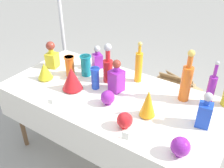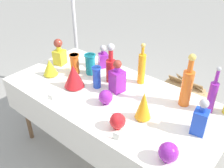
{
  "view_description": "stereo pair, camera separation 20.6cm",
  "coord_description": "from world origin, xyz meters",
  "px_view_note": "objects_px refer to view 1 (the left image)",
  "views": [
    {
      "loc": [
        0.96,
        -1.46,
        1.95
      ],
      "look_at": [
        0.0,
        0.0,
        0.86
      ],
      "focal_mm": 40.0,
      "sensor_mm": 36.0,
      "label": 1
    },
    {
      "loc": [
        1.13,
        -1.34,
        1.95
      ],
      "look_at": [
        0.0,
        0.0,
        0.86
      ],
      "focal_mm": 40.0,
      "sensor_mm": 36.0,
      "label": 2
    }
  ],
  "objects_px": {
    "fluted_vase_1": "(45,71)",
    "cardboard_box_behind_right": "(174,98)",
    "fluted_vase_2": "(148,103)",
    "round_bowl_2": "(180,147)",
    "round_bowl_1": "(108,97)",
    "square_decanter_1": "(117,78)",
    "square_decanter_2": "(205,112)",
    "canopy_pole": "(62,30)",
    "cardboard_box_behind_left": "(171,98)",
    "round_bowl_0": "(125,120)",
    "tall_bottle_1": "(108,66)",
    "slender_vase_1": "(70,65)",
    "slender_vase_0": "(86,65)",
    "square_decanter_3": "(52,56)",
    "slender_vase_2": "(95,77)",
    "square_decanter_0": "(97,58)",
    "fluted_vase_0": "(72,78)",
    "tall_bottle_3": "(139,66)",
    "tall_bottle_4": "(211,89)",
    "tall_bottle_0": "(186,81)"
  },
  "relations": [
    {
      "from": "slender_vase_0",
      "to": "round_bowl_2",
      "type": "distance_m",
      "value": 1.2
    },
    {
      "from": "square_decanter_1",
      "to": "canopy_pole",
      "type": "xyz_separation_m",
      "value": [
        -1.18,
        0.61,
        -0.0
      ]
    },
    {
      "from": "slender_vase_2",
      "to": "round_bowl_1",
      "type": "distance_m",
      "value": 0.27
    },
    {
      "from": "slender_vase_1",
      "to": "cardboard_box_behind_left",
      "type": "bearing_deg",
      "value": 53.67
    },
    {
      "from": "tall_bottle_4",
      "to": "round_bowl_1",
      "type": "relative_size",
      "value": 3.17
    },
    {
      "from": "square_decanter_3",
      "to": "round_bowl_2",
      "type": "bearing_deg",
      "value": -15.61
    },
    {
      "from": "round_bowl_1",
      "to": "square_decanter_1",
      "type": "bearing_deg",
      "value": 102.8
    },
    {
      "from": "tall_bottle_1",
      "to": "tall_bottle_3",
      "type": "distance_m",
      "value": 0.27
    },
    {
      "from": "square_decanter_3",
      "to": "fluted_vase_0",
      "type": "bearing_deg",
      "value": -25.3
    },
    {
      "from": "round_bowl_1",
      "to": "cardboard_box_behind_left",
      "type": "distance_m",
      "value": 1.31
    },
    {
      "from": "fluted_vase_1",
      "to": "round_bowl_0",
      "type": "height_order",
      "value": "fluted_vase_1"
    },
    {
      "from": "square_decanter_2",
      "to": "slender_vase_0",
      "type": "xyz_separation_m",
      "value": [
        -1.14,
        0.12,
        -0.01
      ]
    },
    {
      "from": "fluted_vase_2",
      "to": "round_bowl_2",
      "type": "relative_size",
      "value": 1.72
    },
    {
      "from": "square_decanter_0",
      "to": "fluted_vase_2",
      "type": "xyz_separation_m",
      "value": [
        0.76,
        -0.42,
        0.02
      ]
    },
    {
      "from": "tall_bottle_1",
      "to": "slender_vase_0",
      "type": "distance_m",
      "value": 0.24
    },
    {
      "from": "slender_vase_2",
      "to": "fluted_vase_1",
      "type": "bearing_deg",
      "value": -164.66
    },
    {
      "from": "square_decanter_1",
      "to": "slender_vase_0",
      "type": "distance_m",
      "value": 0.39
    },
    {
      "from": "tall_bottle_0",
      "to": "fluted_vase_1",
      "type": "height_order",
      "value": "tall_bottle_0"
    },
    {
      "from": "cardboard_box_behind_left",
      "to": "round_bowl_0",
      "type": "bearing_deg",
      "value": -85.27
    },
    {
      "from": "tall_bottle_4",
      "to": "slender_vase_0",
      "type": "height_order",
      "value": "tall_bottle_4"
    },
    {
      "from": "square_decanter_2",
      "to": "canopy_pole",
      "type": "distance_m",
      "value": 2.04
    },
    {
      "from": "cardboard_box_behind_left",
      "to": "tall_bottle_1",
      "type": "bearing_deg",
      "value": -111.98
    },
    {
      "from": "fluted_vase_2",
      "to": "canopy_pole",
      "type": "bearing_deg",
      "value": 153.52
    },
    {
      "from": "tall_bottle_1",
      "to": "slender_vase_1",
      "type": "distance_m",
      "value": 0.38
    },
    {
      "from": "slender_vase_0",
      "to": "round_bowl_0",
      "type": "relative_size",
      "value": 1.64
    },
    {
      "from": "square_decanter_2",
      "to": "fluted_vase_2",
      "type": "xyz_separation_m",
      "value": [
        -0.38,
        -0.12,
        0.0
      ]
    },
    {
      "from": "slender_vase_2",
      "to": "square_decanter_0",
      "type": "bearing_deg",
      "value": 123.67
    },
    {
      "from": "cardboard_box_behind_left",
      "to": "tall_bottle_4",
      "type": "bearing_deg",
      "value": -53.58
    },
    {
      "from": "canopy_pole",
      "to": "square_decanter_3",
      "type": "bearing_deg",
      "value": -55.34
    },
    {
      "from": "tall_bottle_3",
      "to": "round_bowl_2",
      "type": "xyz_separation_m",
      "value": [
        0.63,
        -0.64,
        -0.09
      ]
    },
    {
      "from": "fluted_vase_1",
      "to": "round_bowl_1",
      "type": "distance_m",
      "value": 0.71
    },
    {
      "from": "tall_bottle_4",
      "to": "fluted_vase_0",
      "type": "distance_m",
      "value": 1.13
    },
    {
      "from": "tall_bottle_0",
      "to": "cardboard_box_behind_left",
      "type": "xyz_separation_m",
      "value": [
        -0.34,
        0.75,
        -0.74
      ]
    },
    {
      "from": "slender_vase_0",
      "to": "fluted_vase_2",
      "type": "bearing_deg",
      "value": -17.14
    },
    {
      "from": "tall_bottle_0",
      "to": "slender_vase_2",
      "type": "distance_m",
      "value": 0.75
    },
    {
      "from": "tall_bottle_0",
      "to": "fluted_vase_0",
      "type": "distance_m",
      "value": 0.94
    },
    {
      "from": "slender_vase_0",
      "to": "canopy_pole",
      "type": "xyz_separation_m",
      "value": [
        -0.8,
        0.54,
        0.01
      ]
    },
    {
      "from": "fluted_vase_1",
      "to": "cardboard_box_behind_right",
      "type": "height_order",
      "value": "fluted_vase_1"
    },
    {
      "from": "tall_bottle_4",
      "to": "fluted_vase_2",
      "type": "relative_size",
      "value": 1.7
    },
    {
      "from": "tall_bottle_4",
      "to": "round_bowl_2",
      "type": "relative_size",
      "value": 2.94
    },
    {
      "from": "square_decanter_1",
      "to": "round_bowl_1",
      "type": "height_order",
      "value": "square_decanter_1"
    },
    {
      "from": "canopy_pole",
      "to": "tall_bottle_3",
      "type": "bearing_deg",
      "value": -16.27
    },
    {
      "from": "tall_bottle_4",
      "to": "canopy_pole",
      "type": "height_order",
      "value": "canopy_pole"
    },
    {
      "from": "tall_bottle_4",
      "to": "cardboard_box_behind_right",
      "type": "bearing_deg",
      "value": 123.36
    },
    {
      "from": "slender_vase_0",
      "to": "tall_bottle_4",
      "type": "bearing_deg",
      "value": 8.26
    },
    {
      "from": "square_decanter_2",
      "to": "round_bowl_0",
      "type": "distance_m",
      "value": 0.56
    },
    {
      "from": "tall_bottle_3",
      "to": "round_bowl_0",
      "type": "xyz_separation_m",
      "value": [
        0.22,
        -0.61,
        -0.09
      ]
    },
    {
      "from": "square_decanter_3",
      "to": "cardboard_box_behind_right",
      "type": "distance_m",
      "value": 1.56
    },
    {
      "from": "tall_bottle_0",
      "to": "tall_bottle_3",
      "type": "height_order",
      "value": "tall_bottle_0"
    },
    {
      "from": "slender_vase_1",
      "to": "fluted_vase_0",
      "type": "height_order",
      "value": "fluted_vase_0"
    }
  ]
}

